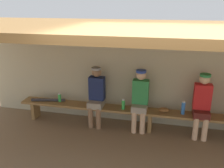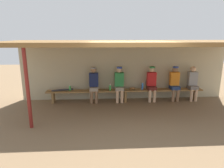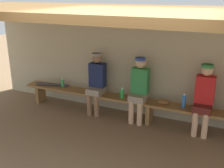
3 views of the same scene
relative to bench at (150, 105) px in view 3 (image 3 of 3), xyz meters
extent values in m
plane|color=brown|center=(0.00, -1.55, -0.39)|extent=(24.00, 24.00, 0.00)
cube|color=#B7AD8C|center=(0.00, 0.45, 0.71)|extent=(8.00, 0.20, 2.20)
cube|color=brown|center=(0.00, -0.85, 1.87)|extent=(8.00, 2.80, 0.12)
cube|color=olive|center=(0.00, 0.00, 0.05)|extent=(6.00, 0.36, 0.05)
cube|color=olive|center=(-2.75, 0.00, -0.18)|extent=(0.08, 0.29, 0.41)
cube|color=olive|center=(0.00, 0.00, -0.18)|extent=(0.08, 0.29, 0.41)
cube|color=gray|center=(-1.21, -0.02, 0.14)|extent=(0.32, 0.40, 0.14)
cylinder|color=#8C6647|center=(-1.30, -0.18, -0.15)|extent=(0.11, 0.11, 0.48)
cylinder|color=#8C6647|center=(-1.12, -0.18, -0.15)|extent=(0.11, 0.11, 0.48)
cube|color=#19234C|center=(-1.21, 0.06, 0.47)|extent=(0.34, 0.20, 0.52)
sphere|color=#8C6647|center=(-1.21, 0.06, 0.84)|extent=(0.21, 0.21, 0.21)
cylinder|color=gray|center=(-1.21, 0.02, 0.93)|extent=(0.21, 0.21, 0.05)
cube|color=#591E19|center=(1.02, -0.02, 0.14)|extent=(0.32, 0.40, 0.14)
cylinder|color=#DBAD84|center=(0.93, -0.18, -0.15)|extent=(0.11, 0.11, 0.48)
cylinder|color=#DBAD84|center=(1.11, -0.18, -0.15)|extent=(0.11, 0.11, 0.48)
cube|color=red|center=(1.02, 0.06, 0.47)|extent=(0.34, 0.20, 0.52)
sphere|color=#DBAD84|center=(1.02, 0.06, 0.84)|extent=(0.21, 0.21, 0.21)
cylinder|color=#2D8442|center=(1.02, 0.02, 0.93)|extent=(0.21, 0.21, 0.05)
cube|color=gray|center=(-0.24, -0.02, 0.14)|extent=(0.32, 0.40, 0.14)
cylinder|color=#DBAD84|center=(-0.33, -0.18, -0.15)|extent=(0.11, 0.11, 0.48)
cylinder|color=#DBAD84|center=(-0.15, -0.18, -0.15)|extent=(0.11, 0.11, 0.48)
cube|color=#2D8442|center=(-0.24, 0.06, 0.47)|extent=(0.34, 0.20, 0.52)
sphere|color=#DBAD84|center=(-0.24, 0.06, 0.84)|extent=(0.21, 0.21, 0.21)
cylinder|color=#2D47A5|center=(-0.24, 0.02, 0.93)|extent=(0.21, 0.21, 0.05)
cylinder|color=green|center=(-2.11, 0.05, 0.16)|extent=(0.07, 0.07, 0.18)
cylinder|color=white|center=(-2.11, 0.05, 0.27)|extent=(0.05, 0.05, 0.02)
cylinder|color=green|center=(-0.59, -0.04, 0.18)|extent=(0.07, 0.07, 0.21)
cylinder|color=white|center=(-0.59, -0.04, 0.29)|extent=(0.05, 0.05, 0.02)
cylinder|color=blue|center=(0.66, 0.00, 0.20)|extent=(0.08, 0.08, 0.25)
cylinder|color=white|center=(0.66, 0.00, 0.34)|extent=(0.05, 0.05, 0.02)
ellipsoid|color=brown|center=(0.27, 0.01, 0.12)|extent=(0.27, 0.21, 0.09)
cylinder|color=#333338|center=(-2.39, 0.00, 0.11)|extent=(0.79, 0.23, 0.07)
camera|label=1|loc=(0.25, -4.78, 2.27)|focal=38.70mm
camera|label=2|loc=(-0.95, -7.28, 2.11)|focal=31.68mm
camera|label=3|loc=(1.39, -4.90, 2.17)|focal=43.46mm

